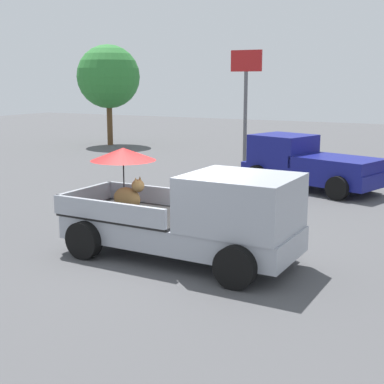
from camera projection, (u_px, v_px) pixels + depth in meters
The scene contains 5 objects.
ground_plane at pixel (179, 258), 11.59m from camera, with size 80.00×80.00×0.00m, color #4C4C4F.
pickup_truck_main at pixel (196, 215), 11.22m from camera, with size 5.09×2.34×2.24m.
pickup_truck_red at pixel (306, 163), 18.99m from camera, with size 5.12×3.24×1.80m.
motel_sign at pixel (246, 85), 23.67m from camera, with size 1.40×0.16×4.97m.
tree_by_lot at pixel (108, 77), 31.28m from camera, with size 3.59×3.59×5.71m.
Camera 1 is at (5.41, -9.67, 3.69)m, focal length 51.28 mm.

